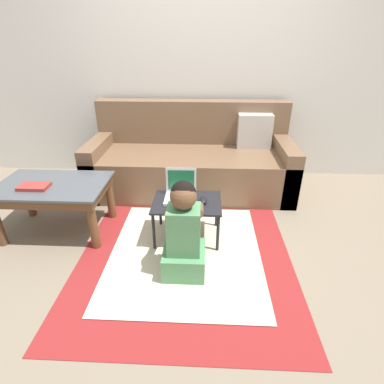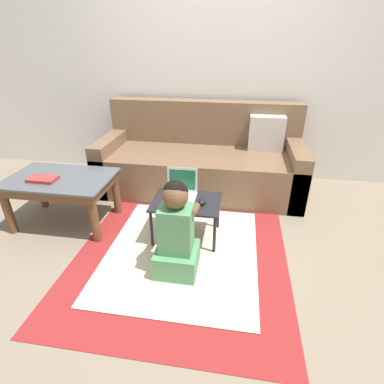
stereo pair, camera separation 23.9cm
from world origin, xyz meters
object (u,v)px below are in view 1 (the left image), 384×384
object	(u,v)px
book_on_table	(34,187)
coffee_table	(54,192)
person_seated	(184,234)
laptop	(180,194)
computer_mouse	(203,200)
laptop_desk	(187,206)
couch	(192,161)

from	to	relation	value
book_on_table	coffee_table	bearing A→B (deg)	40.08
person_seated	book_on_table	world-z (taller)	person_seated
book_on_table	laptop	bearing A→B (deg)	3.56
computer_mouse	laptop	bearing A→B (deg)	160.29
laptop_desk	computer_mouse	distance (m)	0.14
laptop	book_on_table	size ratio (longest dim) A/B	1.09
person_seated	laptop	bearing A→B (deg)	97.35
laptop_desk	book_on_table	distance (m)	1.22
laptop	computer_mouse	world-z (taller)	laptop
couch	laptop	world-z (taller)	couch
laptop	book_on_table	bearing A→B (deg)	-176.44
couch	person_seated	xyz separation A→B (m)	(0.01, -1.39, 0.02)
coffee_table	person_seated	world-z (taller)	person_seated
computer_mouse	couch	bearing A→B (deg)	97.55
couch	book_on_table	size ratio (longest dim) A/B	9.23
person_seated	couch	bearing A→B (deg)	90.37
laptop	computer_mouse	size ratio (longest dim) A/B	2.37
laptop	book_on_table	world-z (taller)	laptop
laptop	couch	bearing A→B (deg)	86.89
laptop	person_seated	world-z (taller)	person_seated
person_seated	book_on_table	bearing A→B (deg)	162.23
coffee_table	person_seated	size ratio (longest dim) A/B	1.24
laptop_desk	laptop	size ratio (longest dim) A/B	2.19
computer_mouse	book_on_table	size ratio (longest dim) A/B	0.46
person_seated	book_on_table	xyz separation A→B (m)	(-1.21, 0.39, 0.14)
laptop	computer_mouse	bearing A→B (deg)	-19.71
couch	book_on_table	xyz separation A→B (m)	(-1.20, -1.00, 0.16)
person_seated	laptop_desk	bearing A→B (deg)	90.66
coffee_table	person_seated	xyz separation A→B (m)	(1.11, -0.47, -0.05)
laptop_desk	laptop	xyz separation A→B (m)	(-0.05, 0.05, 0.08)
couch	coffee_table	distance (m)	1.44
coffee_table	laptop_desk	distance (m)	1.11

